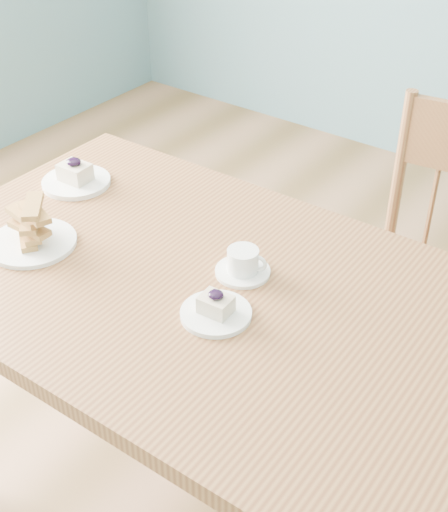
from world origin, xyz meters
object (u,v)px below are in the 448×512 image
object	(u,v)px
coffee_cup	(243,264)
dining_table	(221,318)
dining_chair	(441,287)
cheesecake_plate_far	(76,178)
biscotti_plate	(30,231)
cheesecake_plate_near	(216,310)

from	to	relation	value
coffee_cup	dining_table	bearing A→B (deg)	-108.92
dining_chair	cheesecake_plate_far	bearing A→B (deg)	-155.04
coffee_cup	biscotti_plate	world-z (taller)	biscotti_plate
dining_table	dining_chair	distance (m)	0.76
coffee_cup	cheesecake_plate_far	bearing A→B (deg)	157.79
cheesecake_plate_far	biscotti_plate	world-z (taller)	biscotti_plate
cheesecake_plate_near	biscotti_plate	xyz separation A→B (m)	(-0.50, -0.05, 0.02)
dining_table	cheesecake_plate_far	xyz separation A→B (m)	(-0.59, 0.14, 0.10)
dining_chair	cheesecake_plate_near	world-z (taller)	dining_chair
dining_chair	biscotti_plate	world-z (taller)	dining_chair
biscotti_plate	cheesecake_plate_far	bearing A→B (deg)	115.91
cheesecake_plate_far	biscotti_plate	bearing A→B (deg)	-64.09
cheesecake_plate_near	coffee_cup	xyz separation A→B (m)	(-0.04, 0.15, 0.01)
dining_chair	cheesecake_plate_near	size ratio (longest dim) A/B	6.76
dining_table	dining_chair	size ratio (longest dim) A/B	1.50
dining_table	cheesecake_plate_near	distance (m)	0.13
coffee_cup	biscotti_plate	size ratio (longest dim) A/B	0.60
dining_table	cheesecake_plate_near	size ratio (longest dim) A/B	10.12
dining_table	biscotti_plate	bearing A→B (deg)	-165.57
dining_chair	coffee_cup	distance (m)	0.73
dining_chair	cheesecake_plate_far	xyz separation A→B (m)	(-0.86, -0.54, 0.31)
cheesecake_plate_near	coffee_cup	distance (m)	0.16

